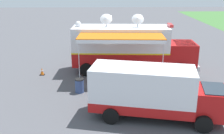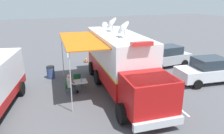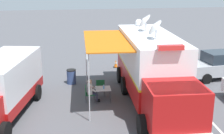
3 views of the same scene
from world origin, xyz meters
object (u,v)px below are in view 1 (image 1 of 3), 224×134
object	(u,v)px
command_truck	(130,47)
support_truck	(152,93)
trash_bin	(79,86)
folding_table	(127,74)
traffic_cone	(42,71)
folding_chair_at_table	(127,80)
folding_chair_beside_table	(114,76)
water_bottle	(128,71)
car_far_corner	(91,44)
car_behind_truck	(133,42)
seated_responder	(127,77)

from	to	relation	value
command_truck	support_truck	xyz separation A→B (m)	(7.44, 0.40, -0.56)
command_truck	trash_bin	xyz separation A→B (m)	(4.05, -3.61, -1.49)
folding_table	traffic_cone	size ratio (longest dim) A/B	1.46
folding_chair_at_table	folding_chair_beside_table	size ratio (longest dim) A/B	1.00
trash_bin	support_truck	world-z (taller)	support_truck
folding_table	water_bottle	xyz separation A→B (m)	(-0.03, 0.08, 0.16)
water_bottle	car_far_corner	bearing A→B (deg)	-160.69
trash_bin	car_far_corner	world-z (taller)	car_far_corner
folding_chair_at_table	support_truck	world-z (taller)	support_truck
folding_table	car_behind_truck	distance (m)	8.77
seated_responder	support_truck	size ratio (longest dim) A/B	0.18
folding_chair_beside_table	traffic_cone	world-z (taller)	folding_chair_beside_table
folding_table	seated_responder	size ratio (longest dim) A/B	0.68
command_truck	traffic_cone	size ratio (longest dim) A/B	16.58
seated_responder	trash_bin	size ratio (longest dim) A/B	1.37
support_truck	car_far_corner	size ratio (longest dim) A/B	1.64
support_truck	car_behind_truck	xyz separation A→B (m)	(-13.60, 0.50, -0.51)
water_bottle	car_far_corner	size ratio (longest dim) A/B	0.05
command_truck	water_bottle	size ratio (longest dim) A/B	42.94
water_bottle	trash_bin	bearing A→B (deg)	-63.69
folding_chair_at_table	support_truck	size ratio (longest dim) A/B	0.12
folding_table	seated_responder	distance (m)	0.61
water_bottle	seated_responder	world-z (taller)	seated_responder
water_bottle	folding_chair_at_table	bearing A→B (deg)	-10.13
folding_table	water_bottle	size ratio (longest dim) A/B	3.78
seated_responder	car_far_corner	distance (m)	9.07
trash_bin	car_behind_truck	bearing A→B (deg)	156.17
folding_chair_at_table	car_far_corner	world-z (taller)	car_far_corner
folding_chair_beside_table	support_truck	bearing A→B (deg)	19.34
support_truck	folding_chair_at_table	bearing A→B (deg)	-167.21
car_behind_truck	trash_bin	bearing A→B (deg)	-23.83
folding_chair_at_table	folding_table	bearing A→B (deg)	175.44
folding_table	water_bottle	world-z (taller)	water_bottle
command_truck	car_behind_truck	bearing A→B (deg)	171.71
water_bottle	support_truck	xyz separation A→B (m)	(4.98, 0.79, 0.55)
car_behind_truck	car_far_corner	world-z (taller)	same
car_behind_truck	traffic_cone	bearing A→B (deg)	-47.98
car_far_corner	folding_table	bearing A→B (deg)	18.70
folding_table	folding_chair_at_table	bearing A→B (deg)	-4.56
support_truck	folding_table	bearing A→B (deg)	-169.94
command_truck	water_bottle	world-z (taller)	command_truck
folding_chair_beside_table	car_behind_truck	size ratio (longest dim) A/B	0.20
traffic_cone	car_far_corner	distance (m)	7.18
folding_chair_at_table	trash_bin	world-z (taller)	trash_bin
command_truck	car_behind_truck	xyz separation A→B (m)	(-6.17, 0.90, -1.07)
seated_responder	car_far_corner	bearing A→B (deg)	-162.86
folding_chair_at_table	car_far_corner	xyz separation A→B (m)	(-8.85, -2.66, 0.37)
folding_chair_at_table	seated_responder	bearing A→B (deg)	176.61
water_bottle	folding_chair_beside_table	xyz separation A→B (m)	(0.06, -0.93, -0.32)
folding_table	traffic_cone	xyz separation A→B (m)	(-1.81, -6.22, -0.39)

